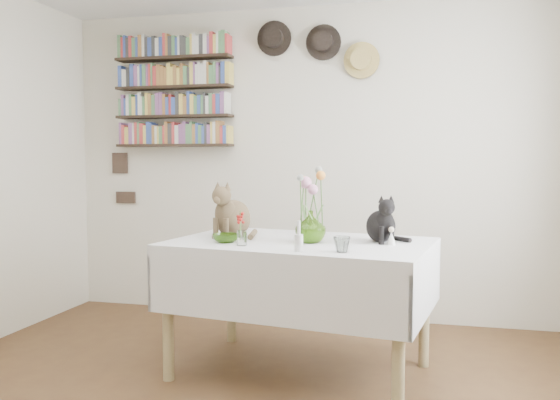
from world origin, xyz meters
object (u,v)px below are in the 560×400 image
(flower_vase, at_px, (311,227))
(tabby_cat, at_px, (233,208))
(black_cat, at_px, (381,218))
(bookshelf_unit, at_px, (174,92))
(dining_table, at_px, (300,274))

(flower_vase, bearing_deg, tabby_cat, 163.81)
(black_cat, height_order, bookshelf_unit, bookshelf_unit)
(dining_table, relative_size, tabby_cat, 4.59)
(tabby_cat, height_order, black_cat, tabby_cat)
(tabby_cat, distance_m, bookshelf_unit, 1.66)
(black_cat, relative_size, bookshelf_unit, 0.28)
(dining_table, bearing_deg, tabby_cat, 167.77)
(tabby_cat, xyz_separation_m, bookshelf_unit, (-0.89, 1.11, 0.86))
(dining_table, distance_m, tabby_cat, 0.59)
(black_cat, distance_m, bookshelf_unit, 2.30)
(black_cat, xyz_separation_m, bookshelf_unit, (-1.80, 1.12, 0.90))
(tabby_cat, distance_m, black_cat, 0.92)
(flower_vase, bearing_deg, black_cat, 19.74)
(dining_table, bearing_deg, flower_vase, -37.07)
(dining_table, bearing_deg, black_cat, 10.61)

